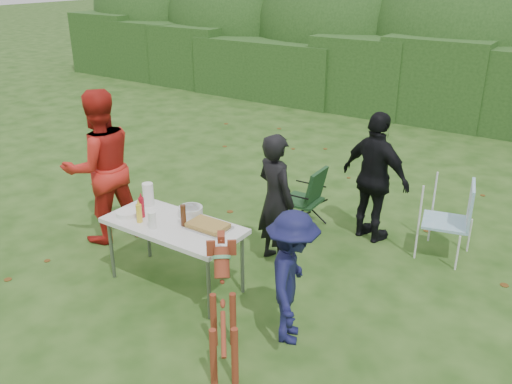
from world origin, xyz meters
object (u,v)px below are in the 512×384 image
Objects in this scene: mustard_bottle at (139,213)px; paper_towel_roll at (148,194)px; lawn_chair at (446,219)px; dog at (223,318)px; person_cook at (276,200)px; folding_table at (174,228)px; ketchup_bottle at (142,207)px; person_red_jacket at (101,167)px; beer_bottle at (183,216)px; child at (292,278)px; camping_chair at (302,197)px; person_black_puffy at (375,178)px.

paper_towel_roll is at bearing 121.58° from mustard_bottle.
dog is at bearing 57.78° from lawn_chair.
person_cook is 1.89m from dog.
ketchup_bottle reaches higher than folding_table.
person_red_jacket is 7.33× the size of paper_towel_roll.
person_red_jacket is 0.95m from paper_towel_roll.
paper_towel_roll is at bearing 164.50° from beer_bottle.
ketchup_bottle is at bearing 69.38° from person_cook.
folding_table is 1.49m from child.
beer_bottle reaches higher than lawn_chair.
ketchup_bottle is at bearing 122.52° from mustard_bottle.
lawn_chair is (2.19, 2.27, -0.21)m from folding_table.
dog is 1.18× the size of camping_chair.
person_red_jacket is at bearing 14.07° from lawn_chair.
dog is at bearing 103.78° from camping_chair.
person_black_puffy is at bearing 61.79° from beer_bottle.
camping_chair is at bearing 2.86° from child.
person_red_jacket reaches higher than child.
person_red_jacket reaches higher than person_cook.
camping_chair reaches higher than folding_table.
paper_towel_roll is at bearing 121.19° from ketchup_bottle.
paper_towel_roll is (-0.96, -1.79, 0.45)m from camping_chair.
person_cook is 1.14m from beer_bottle.
paper_towel_roll is (-2.73, -2.07, 0.39)m from lawn_chair.
ketchup_bottle is 0.52m from beer_bottle.
folding_table is at bearing 20.89° from dog.
person_red_jacket is at bearing 166.87° from folding_table.
lawn_chair is 3.52m from mustard_bottle.
person_cook is (0.60, 1.05, 0.09)m from folding_table.
person_red_jacket is at bearing 57.40° from child.
dog is 3.83× the size of paper_towel_roll.
folding_table is at bearing 9.37° from ketchup_bottle.
person_black_puffy is 2.82m from ketchup_bottle.
camping_chair is 4.24× the size of mustard_bottle.
camping_chair is at bearing 68.71° from ketchup_bottle.
ketchup_bottle is (-0.98, -1.11, 0.07)m from person_cook.
beer_bottle is at bearing 7.99° from ketchup_bottle.
person_black_puffy is at bearing -8.92° from lawn_chair.
beer_bottle is (-0.47, -1.04, 0.08)m from person_cook.
person_red_jacket is 3.35m from person_black_puffy.
person_black_puffy is 0.95m from lawn_chair.
lawn_chair is 4.32× the size of ketchup_bottle.
paper_towel_roll is (-2.02, 0.28, 0.23)m from child.
person_black_puffy is 6.32× the size of paper_towel_roll.
person_black_puffy reaches higher than camping_chair.
person_red_jacket reaches higher than dog.
lawn_chair is 3.96× the size of beer_bottle.
person_black_puffy is 7.46× the size of ketchup_bottle.
person_black_puffy is at bearing 55.53° from mustard_bottle.
beer_bottle reaches higher than camping_chair.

